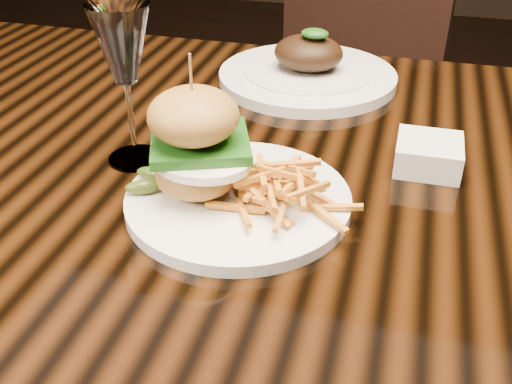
% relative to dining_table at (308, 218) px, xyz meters
% --- Properties ---
extents(dining_table, '(1.60, 0.90, 0.75)m').
position_rel_dining_table_xyz_m(dining_table, '(0.00, 0.00, 0.00)').
color(dining_table, black).
rests_on(dining_table, ground).
extents(burger_plate, '(0.26, 0.26, 0.18)m').
position_rel_dining_table_xyz_m(burger_plate, '(-0.08, -0.11, 0.12)').
color(burger_plate, silver).
rests_on(burger_plate, dining_table).
extents(ramekin, '(0.10, 0.10, 0.04)m').
position_rel_dining_table_xyz_m(ramekin, '(0.14, 0.04, 0.10)').
color(ramekin, silver).
rests_on(ramekin, dining_table).
extents(wine_glass, '(0.08, 0.08, 0.20)m').
position_rel_dining_table_xyz_m(wine_glass, '(-0.23, -0.04, 0.23)').
color(wine_glass, white).
rests_on(wine_glass, dining_table).
extents(far_dish, '(0.30, 0.30, 0.10)m').
position_rel_dining_table_xyz_m(far_dish, '(-0.06, 0.29, 0.09)').
color(far_dish, silver).
rests_on(far_dish, dining_table).
extents(chair_far, '(0.53, 0.54, 0.95)m').
position_rel_dining_table_xyz_m(chair_far, '(-0.06, 0.89, -0.13)').
color(chair_far, black).
rests_on(chair_far, ground).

